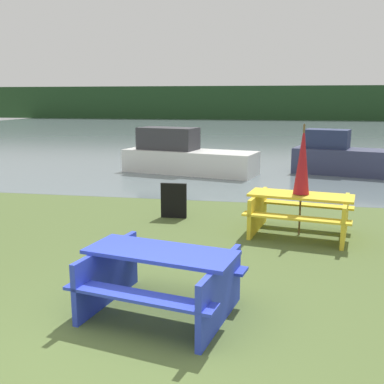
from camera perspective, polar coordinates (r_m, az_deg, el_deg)
name	(u,v)px	position (r m, az deg, el deg)	size (l,w,h in m)	color
ground_plane	(110,360)	(4.76, -10.35, -20.20)	(60.00, 60.00, 0.00)	#516633
water	(255,131)	(35.93, 8.00, 7.66)	(60.00, 50.00, 0.00)	slate
far_treeline	(263,103)	(55.83, 8.98, 11.12)	(80.00, 1.60, 4.00)	#1E3D1E
picnic_table_blue	(161,275)	(5.38, -3.97, -10.51)	(2.00, 1.71, 0.78)	blue
picnic_table_yellow	(300,210)	(8.59, 13.56, -2.23)	(2.11, 1.71, 0.77)	yellow
umbrella_crimson	(303,160)	(8.42, 13.86, 3.98)	(0.29, 0.29, 2.06)	brown
boat	(185,156)	(15.46, -0.93, 4.56)	(4.77, 2.48, 1.53)	silver
boat_second	(340,157)	(16.02, 18.33, 4.22)	(3.48, 2.13, 1.49)	#333856
signboard	(174,201)	(9.57, -2.34, -1.10)	(0.55, 0.08, 0.75)	black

